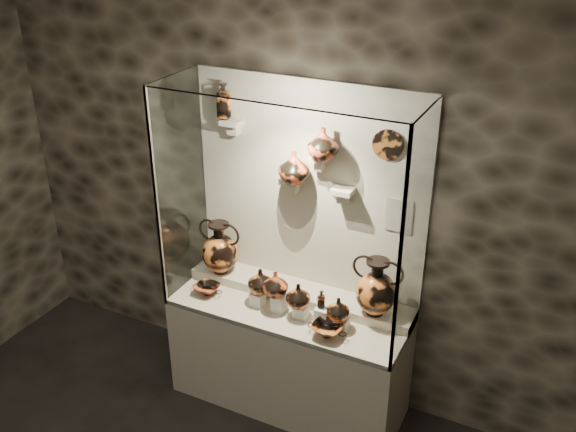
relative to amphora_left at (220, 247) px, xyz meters
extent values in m
cube|color=black|center=(0.63, 0.19, 0.50)|extent=(5.00, 0.02, 3.20)
cube|color=beige|center=(0.63, -0.13, -0.70)|extent=(1.70, 0.60, 0.80)
cube|color=#C5B598|center=(0.63, -0.13, -0.29)|extent=(1.68, 0.58, 0.03)
cube|color=#C5B598|center=(0.63, 0.05, -0.25)|extent=(1.70, 0.25, 0.10)
cube|color=beige|center=(0.63, 0.19, 0.50)|extent=(1.70, 0.03, 1.60)
cube|color=white|center=(0.63, -0.42, 0.50)|extent=(1.70, 0.01, 1.60)
cube|color=white|center=(-0.22, -0.13, 0.50)|extent=(0.01, 0.60, 1.60)
cube|color=white|center=(1.48, -0.13, 0.50)|extent=(0.01, 0.60, 1.60)
cube|color=white|center=(0.63, -0.13, 1.29)|extent=(1.70, 0.60, 0.01)
cube|color=gray|center=(-0.21, -0.42, 0.50)|extent=(0.02, 0.02, 1.60)
cube|color=gray|center=(1.47, -0.42, 0.50)|extent=(0.02, 0.02, 1.60)
cube|color=silver|center=(0.41, -0.18, -0.22)|extent=(0.09, 0.09, 0.10)
cube|color=silver|center=(0.58, -0.18, -0.21)|extent=(0.09, 0.09, 0.13)
cube|color=silver|center=(0.75, -0.18, -0.23)|extent=(0.09, 0.09, 0.09)
cube|color=silver|center=(0.91, -0.18, -0.21)|extent=(0.09, 0.09, 0.12)
cube|color=silver|center=(1.05, -0.18, -0.23)|extent=(0.09, 0.09, 0.08)
cube|color=beige|center=(0.08, 0.11, 0.95)|extent=(0.14, 0.12, 0.04)
cube|color=beige|center=(0.53, 0.11, 0.60)|extent=(0.14, 0.12, 0.04)
cube|color=beige|center=(0.73, 0.11, 0.80)|extent=(0.10, 0.12, 0.04)
cube|color=beige|center=(0.91, 0.11, 0.60)|extent=(0.14, 0.12, 0.04)
imported|color=orange|center=(0.43, -0.16, -0.08)|extent=(0.23, 0.23, 0.19)
imported|color=#BC4521|center=(0.56, -0.19, -0.05)|extent=(0.20, 0.20, 0.19)
imported|color=orange|center=(0.73, -0.19, -0.10)|extent=(0.19, 0.19, 0.18)
imported|color=orange|center=(1.03, -0.19, -0.11)|extent=(0.19, 0.19, 0.16)
imported|color=#BC4521|center=(0.58, 0.06, 0.72)|extent=(0.27, 0.27, 0.22)
imported|color=#BC4521|center=(0.78, 0.06, 0.92)|extent=(0.21, 0.21, 0.21)
cylinder|color=#96511D|center=(1.18, 0.16, 0.94)|extent=(0.20, 0.02, 0.20)
cube|color=beige|center=(1.28, 0.17, 0.47)|extent=(0.17, 0.01, 0.23)
camera|label=1|loc=(2.28, -3.50, 2.32)|focal=40.00mm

